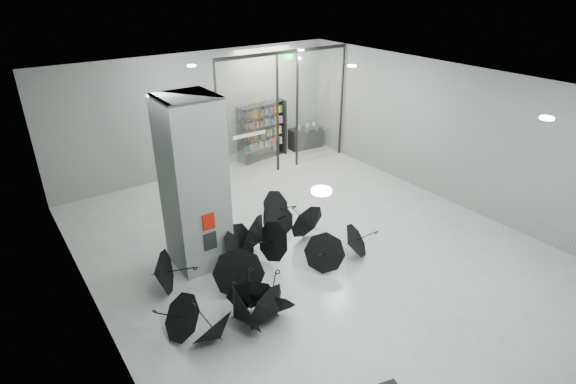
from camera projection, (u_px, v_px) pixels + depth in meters
room at (341, 152)px, 9.49m from camera, size 14.00×14.02×4.01m
column at (194, 185)px, 10.04m from camera, size 1.20×1.20×4.00m
fire_cabinet at (209, 222)px, 9.87m from camera, size 0.28×0.04×0.38m
info_panel at (210, 241)px, 10.09m from camera, size 0.30×0.03×0.42m
exit_sign at (289, 57)px, 14.20m from camera, size 0.30×0.06×0.15m
glass_partition at (285, 107)px, 15.06m from camera, size 5.06×0.08×4.00m
bookshelf at (262, 131)px, 16.42m from camera, size 1.89×0.66×2.05m
shop_counter at (306, 138)px, 17.69m from camera, size 1.38×0.64×0.81m
umbrella_cluster at (259, 268)px, 10.06m from camera, size 5.63×4.63×1.28m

